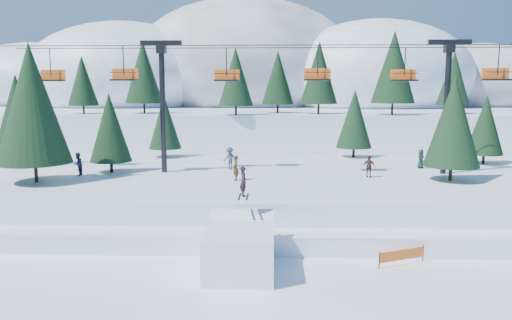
{
  "coord_description": "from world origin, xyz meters",
  "views": [
    {
      "loc": [
        -0.34,
        -21.03,
        9.02
      ],
      "look_at": [
        -1.26,
        6.0,
        5.2
      ],
      "focal_mm": 35.0,
      "sensor_mm": 36.0,
      "label": 1
    }
  ],
  "objects_px": {
    "jump_kicker": "(240,248)",
    "banner_near": "(402,255)",
    "banner_far": "(482,247)",
    "chairlift": "(293,86)"
  },
  "relations": [
    {
      "from": "chairlift",
      "to": "banner_far",
      "type": "relative_size",
      "value": 16.23
    },
    {
      "from": "jump_kicker",
      "to": "chairlift",
      "type": "relative_size",
      "value": 0.11
    },
    {
      "from": "jump_kicker",
      "to": "banner_near",
      "type": "height_order",
      "value": "jump_kicker"
    },
    {
      "from": "jump_kicker",
      "to": "banner_near",
      "type": "distance_m",
      "value": 8.45
    },
    {
      "from": "banner_near",
      "to": "banner_far",
      "type": "xyz_separation_m",
      "value": [
        4.74,
        1.55,
        0.0
      ]
    },
    {
      "from": "jump_kicker",
      "to": "banner_near",
      "type": "relative_size",
      "value": 1.97
    },
    {
      "from": "jump_kicker",
      "to": "chairlift",
      "type": "xyz_separation_m",
      "value": [
        3.16,
        15.32,
        8.09
      ]
    },
    {
      "from": "chairlift",
      "to": "banner_near",
      "type": "relative_size",
      "value": 17.66
    },
    {
      "from": "banner_near",
      "to": "banner_far",
      "type": "relative_size",
      "value": 0.92
    },
    {
      "from": "banner_near",
      "to": "banner_far",
      "type": "distance_m",
      "value": 4.98
    }
  ]
}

